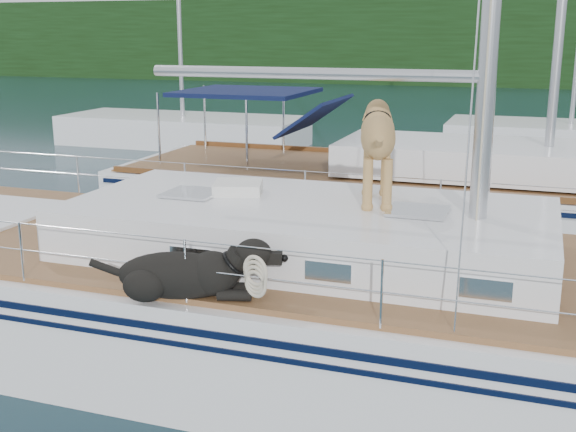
% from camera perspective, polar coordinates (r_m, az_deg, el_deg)
% --- Properties ---
extents(ground, '(120.00, 120.00, 0.00)m').
position_cam_1_polar(ground, '(8.72, -3.59, -10.28)').
color(ground, black).
rests_on(ground, ground).
extents(tree_line, '(90.00, 3.00, 6.00)m').
position_cam_1_polar(tree_line, '(52.39, 16.31, 13.09)').
color(tree_line, black).
rests_on(tree_line, ground).
extents(shore_bank, '(92.00, 1.00, 1.20)m').
position_cam_1_polar(shore_bank, '(53.67, 16.21, 10.55)').
color(shore_bank, '#595147').
rests_on(shore_bank, ground).
extents(main_sailboat, '(12.00, 4.01, 14.01)m').
position_cam_1_polar(main_sailboat, '(8.42, -3.02, -6.15)').
color(main_sailboat, white).
rests_on(main_sailboat, ground).
extents(neighbor_sailboat, '(11.00, 3.50, 13.30)m').
position_cam_1_polar(neighbor_sailboat, '(13.58, 9.86, 1.35)').
color(neighbor_sailboat, white).
rests_on(neighbor_sailboat, ground).
extents(bg_boat_west, '(8.00, 3.00, 11.65)m').
position_cam_1_polar(bg_boat_west, '(24.23, -8.27, 6.64)').
color(bg_boat_west, white).
rests_on(bg_boat_west, ground).
extents(bg_boat_center, '(7.20, 3.00, 11.65)m').
position_cam_1_polar(bg_boat_center, '(23.52, 21.35, 5.59)').
color(bg_boat_center, white).
rests_on(bg_boat_center, ground).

